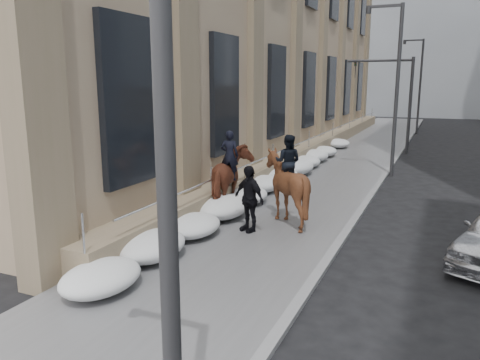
{
  "coord_description": "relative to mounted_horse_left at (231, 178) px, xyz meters",
  "views": [
    {
      "loc": [
        5.07,
        -9.37,
        4.53
      ],
      "look_at": [
        -0.28,
        2.88,
        1.7
      ],
      "focal_mm": 35.0,
      "sensor_mm": 36.0,
      "label": 1
    }
  ],
  "objects": [
    {
      "name": "streetlight_far",
      "position": [
        4.23,
        29.08,
        3.3
      ],
      "size": [
        1.71,
        0.24,
        8.0
      ],
      "color": "#2D2D30",
      "rests_on": "ground"
    },
    {
      "name": "streetlight_mid",
      "position": [
        4.23,
        9.08,
        3.3
      ],
      "size": [
        1.71,
        0.24,
        8.0
      ],
      "color": "#2D2D30",
      "rests_on": "ground"
    },
    {
      "name": "curb",
      "position": [
        4.11,
        5.08,
        -1.22
      ],
      "size": [
        0.24,
        80.0,
        0.12
      ],
      "primitive_type": "cube",
      "color": "slate",
      "rests_on": "ground"
    },
    {
      "name": "sidewalk",
      "position": [
        1.49,
        5.08,
        -1.22
      ],
      "size": [
        5.0,
        80.0,
        0.12
      ],
      "primitive_type": "cube",
      "color": "#555557",
      "rests_on": "ground"
    },
    {
      "name": "mounted_horse_right",
      "position": [
        2.15,
        -0.55,
        0.06
      ],
      "size": [
        2.0,
        2.21,
        2.79
      ],
      "rotation": [
        0.0,
        0.0,
        3.22
      ],
      "color": "#412212",
      "rests_on": "sidewalk"
    },
    {
      "name": "mounted_horse_left",
      "position": [
        0.0,
        0.0,
        0.0
      ],
      "size": [
        1.73,
        2.82,
        2.77
      ],
      "rotation": [
        0.0,
        0.0,
        3.36
      ],
      "color": "#56291A",
      "rests_on": "sidewalk"
    },
    {
      "name": "limestone_building",
      "position": [
        -3.77,
        15.04,
        7.63
      ],
      "size": [
        6.1,
        44.0,
        18.0
      ],
      "color": "#967C62",
      "rests_on": "ground"
    },
    {
      "name": "bg_building_mid",
      "position": [
        5.49,
        55.08,
        12.72
      ],
      "size": [
        30.0,
        12.0,
        28.0
      ],
      "primitive_type": "cube",
      "color": "slate",
      "rests_on": "ground"
    },
    {
      "name": "pedestrian",
      "position": [
        1.42,
        -1.86,
        -0.16
      ],
      "size": [
        1.27,
        0.93,
        2.0
      ],
      "primitive_type": "imported",
      "rotation": [
        0.0,
        0.0,
        -0.44
      ],
      "color": "black",
      "rests_on": "sidewalk"
    },
    {
      "name": "streetlight_near",
      "position": [
        4.23,
        -10.92,
        3.3
      ],
      "size": [
        1.71,
        0.24,
        8.0
      ],
      "color": "#2D2D30",
      "rests_on": "ground"
    },
    {
      "name": "bg_building_far",
      "position": [
        -4.51,
        67.08,
        8.72
      ],
      "size": [
        24.0,
        12.0,
        20.0
      ],
      "primitive_type": "cube",
      "color": "gray",
      "rests_on": "ground"
    },
    {
      "name": "snow_bank",
      "position": [
        0.07,
        3.19,
        -0.81
      ],
      "size": [
        1.7,
        18.1,
        0.76
      ],
      "color": "white",
      "rests_on": "sidewalk"
    },
    {
      "name": "ground",
      "position": [
        1.49,
        -4.92,
        -1.28
      ],
      "size": [
        140.0,
        140.0,
        0.0
      ],
      "primitive_type": "plane",
      "color": "black",
      "rests_on": "ground"
    },
    {
      "name": "traffic_signal",
      "position": [
        3.56,
        17.08,
        2.73
      ],
      "size": [
        4.1,
        0.22,
        6.0
      ],
      "color": "#2D2D30",
      "rests_on": "ground"
    }
  ]
}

